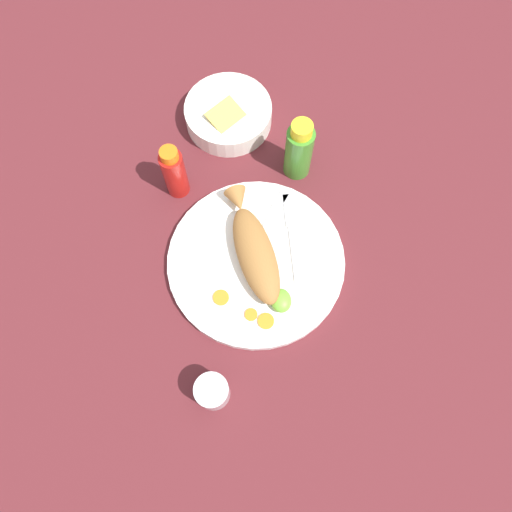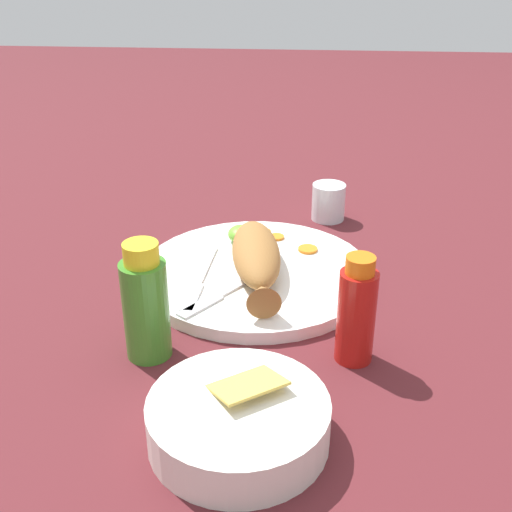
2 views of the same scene
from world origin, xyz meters
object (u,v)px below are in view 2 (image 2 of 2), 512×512
at_px(hot_sauce_bottle_red, 356,312).
at_px(hot_sauce_bottle_green, 146,304).
at_px(fried_fish, 257,257).
at_px(guacamole_bowl, 238,418).
at_px(main_plate, 256,274).
at_px(fork_near, 224,293).
at_px(fork_far, 199,281).
at_px(salt_cup, 328,204).

bearing_deg(hot_sauce_bottle_red, hot_sauce_bottle_green, 92.42).
relative_size(fried_fish, guacamole_bowl, 1.34).
relative_size(main_plate, fork_near, 2.16).
bearing_deg(fried_fish, main_plate, 0.00).
relative_size(fork_far, guacamole_bowl, 1.02).
xyz_separation_m(fork_near, fork_far, (0.03, 0.04, 0.00)).
xyz_separation_m(fork_near, hot_sauce_bottle_green, (-0.12, 0.08, 0.05)).
distance_m(fried_fish, salt_cup, 0.27).
xyz_separation_m(fried_fish, salt_cup, (0.24, -0.11, -0.01)).
xyz_separation_m(main_plate, fork_near, (-0.08, 0.04, 0.01)).
bearing_deg(hot_sauce_bottle_green, salt_cup, -27.73).
height_order(hot_sauce_bottle_green, salt_cup, hot_sauce_bottle_green).
distance_m(hot_sauce_bottle_green, salt_cup, 0.48).
height_order(main_plate, hot_sauce_bottle_red, hot_sauce_bottle_red).
height_order(fried_fish, hot_sauce_bottle_red, hot_sauce_bottle_red).
bearing_deg(fork_far, hot_sauce_bottle_green, -10.71).
bearing_deg(fork_near, hot_sauce_bottle_red, 94.96).
bearing_deg(fork_near, guacamole_bowl, 47.48).
height_order(fork_far, hot_sauce_bottle_green, hot_sauce_bottle_green).
bearing_deg(fried_fish, fork_far, 105.13).
bearing_deg(main_plate, fried_fish, -171.35).
xyz_separation_m(fork_far, salt_cup, (0.28, -0.18, 0.01)).
relative_size(fork_far, salt_cup, 2.91).
distance_m(fried_fish, fork_near, 0.08).
height_order(fork_near, fork_far, same).
xyz_separation_m(fried_fish, guacamole_bowl, (-0.32, -0.01, -0.02)).
bearing_deg(hot_sauce_bottle_green, fork_near, -33.32).
bearing_deg(salt_cup, fried_fish, 156.21).
bearing_deg(salt_cup, fork_far, 146.29).
relative_size(main_plate, hot_sauce_bottle_green, 2.27).
bearing_deg(hot_sauce_bottle_red, fork_near, 57.83).
height_order(fried_fish, salt_cup, fried_fish).
bearing_deg(hot_sauce_bottle_green, fried_fish, -32.60).
bearing_deg(hot_sauce_bottle_red, guacamole_bowl, 140.34).
relative_size(fork_near, hot_sauce_bottle_green, 1.05).
distance_m(fork_far, hot_sauce_bottle_red, 0.25).
height_order(hot_sauce_bottle_red, hot_sauce_bottle_green, hot_sauce_bottle_green).
bearing_deg(fork_far, hot_sauce_bottle_red, 60.43).
bearing_deg(hot_sauce_bottle_red, fried_fish, 37.18).
distance_m(hot_sauce_bottle_green, guacamole_bowl, 0.19).
distance_m(fried_fish, hot_sauce_bottle_green, 0.22).
bearing_deg(guacamole_bowl, hot_sauce_bottle_red, -39.66).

